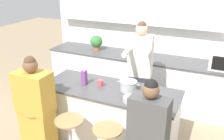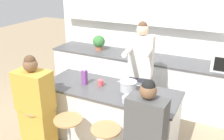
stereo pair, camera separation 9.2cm
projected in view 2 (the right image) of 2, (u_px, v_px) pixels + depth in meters
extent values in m
cube|color=silver|center=(152.00, 29.00, 4.72)|extent=(3.99, 0.06, 2.70)
cube|color=silver|center=(151.00, 4.00, 4.45)|extent=(3.67, 0.16, 0.75)
cube|color=silver|center=(143.00, 80.00, 4.75)|extent=(3.67, 0.63, 0.88)
cube|color=#4C4C4F|center=(144.00, 58.00, 4.58)|extent=(3.70, 0.66, 0.03)
cube|color=black|center=(110.00, 140.00, 3.72)|extent=(1.78, 0.61, 0.06)
cube|color=silver|center=(110.00, 116.00, 3.56)|extent=(1.86, 0.69, 0.79)
cube|color=#4C4C4F|center=(110.00, 90.00, 3.41)|extent=(1.90, 0.73, 0.03)
cylinder|color=#B7BABC|center=(40.00, 131.00, 3.41)|extent=(0.04, 0.04, 0.66)
cylinder|color=tan|center=(38.00, 109.00, 3.28)|extent=(0.35, 0.35, 0.02)
cylinder|color=tan|center=(68.00, 120.00, 3.05)|extent=(0.35, 0.35, 0.02)
cylinder|color=tan|center=(106.00, 129.00, 2.87)|extent=(0.35, 0.35, 0.02)
cube|color=#383842|center=(139.00, 102.00, 3.93)|extent=(0.32, 0.26, 0.92)
cube|color=silver|center=(141.00, 56.00, 3.64)|extent=(0.37, 0.26, 0.61)
cylinder|color=silver|center=(127.00, 52.00, 3.39)|extent=(0.11, 0.34, 0.07)
cylinder|color=silver|center=(147.00, 54.00, 3.31)|extent=(0.11, 0.34, 0.07)
sphere|color=#DBB293|center=(143.00, 29.00, 3.50)|extent=(0.19, 0.19, 0.17)
sphere|color=#513823|center=(143.00, 26.00, 3.48)|extent=(0.15, 0.15, 0.13)
cube|color=gold|center=(39.00, 131.00, 3.40)|extent=(0.43, 0.27, 0.70)
cube|color=gold|center=(34.00, 91.00, 3.17)|extent=(0.46, 0.29, 0.53)
sphere|color=brown|center=(30.00, 65.00, 3.04)|extent=(0.18, 0.18, 0.18)
sphere|color=#513823|center=(30.00, 61.00, 3.02)|extent=(0.15, 0.15, 0.14)
cube|color=#4C4C4C|center=(146.00, 121.00, 2.56)|extent=(0.42, 0.24, 0.51)
sphere|color=brown|center=(148.00, 91.00, 2.43)|extent=(0.18, 0.18, 0.17)
sphere|color=black|center=(148.00, 86.00, 2.41)|extent=(0.15, 0.15, 0.14)
cylinder|color=#B7BABC|center=(128.00, 86.00, 3.33)|extent=(0.22, 0.22, 0.13)
cylinder|color=#B7BABC|center=(128.00, 82.00, 3.31)|extent=(0.23, 0.23, 0.01)
cylinder|color=#B7BABC|center=(119.00, 82.00, 3.37)|extent=(0.05, 0.01, 0.01)
cylinder|color=#B7BABC|center=(138.00, 85.00, 3.26)|extent=(0.05, 0.01, 0.01)
cylinder|color=#B7BABC|center=(130.00, 100.00, 3.05)|extent=(0.20, 0.20, 0.06)
cylinder|color=#DB4C51|center=(101.00, 83.00, 3.48)|extent=(0.07, 0.07, 0.09)
torus|color=#DB4C51|center=(104.00, 83.00, 3.46)|extent=(0.04, 0.01, 0.04)
ellipsoid|color=yellow|center=(154.00, 101.00, 3.03)|extent=(0.12, 0.05, 0.05)
ellipsoid|color=yellow|center=(152.00, 100.00, 3.07)|extent=(0.09, 0.11, 0.05)
ellipsoid|color=yellow|center=(157.00, 101.00, 3.04)|extent=(0.10, 0.11, 0.05)
cube|color=#7A428E|center=(85.00, 77.00, 3.51)|extent=(0.07, 0.07, 0.21)
cylinder|color=white|center=(84.00, 70.00, 3.47)|extent=(0.03, 0.03, 0.02)
cube|color=black|center=(224.00, 65.00, 3.78)|extent=(0.29, 0.01, 0.22)
cylinder|color=#A86042|center=(99.00, 48.00, 4.95)|extent=(0.14, 0.14, 0.07)
sphere|color=#387538|center=(99.00, 41.00, 4.90)|extent=(0.24, 0.24, 0.24)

